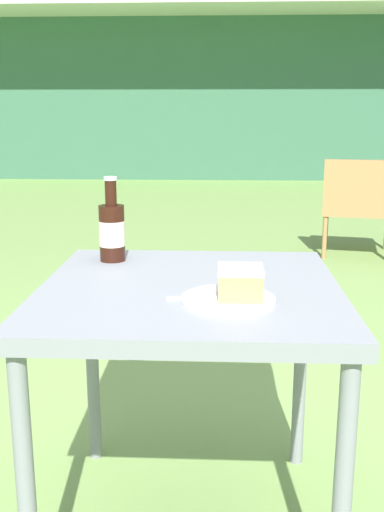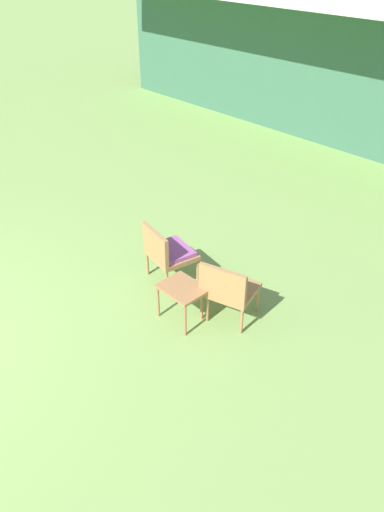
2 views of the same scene
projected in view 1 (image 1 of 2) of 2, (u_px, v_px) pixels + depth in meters
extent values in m
cube|color=#38664C|center=(177.00, 84.00, 11.23)|extent=(10.38, 3.32, 3.21)
cube|color=silver|center=(165.00, 5.00, 8.80)|extent=(9.87, 1.20, 0.12)
cylinder|color=#9E7547|center=(326.00, 227.00, 5.04)|extent=(0.04, 0.04, 0.33)
cylinder|color=#9E7547|center=(325.00, 237.00, 4.62)|extent=(0.04, 0.04, 0.33)
cube|color=#9E7547|center=(358.00, 209.00, 4.73)|extent=(0.63, 0.59, 0.06)
cube|color=#9E7547|center=(361.00, 185.00, 4.47)|extent=(0.55, 0.15, 0.37)
cube|color=#995193|center=(359.00, 202.00, 4.72)|extent=(0.56, 0.51, 0.05)
cube|color=gray|center=(190.00, 293.00, 1.49)|extent=(0.74, 0.75, 0.04)
cylinder|color=gray|center=(26.00, 494.00, 1.26)|extent=(0.04, 0.04, 0.66)
cylinder|color=gray|center=(342.00, 504.00, 1.23)|extent=(0.04, 0.04, 0.66)
cylinder|color=gray|center=(92.00, 364.00, 1.91)|extent=(0.04, 0.04, 0.66)
cylinder|color=gray|center=(300.00, 368.00, 1.88)|extent=(0.04, 0.04, 0.66)
cylinder|color=white|center=(228.00, 299.00, 1.36)|extent=(0.21, 0.21, 0.01)
cube|color=tan|center=(240.00, 285.00, 1.35)|extent=(0.10, 0.10, 0.06)
cube|color=silver|center=(241.00, 270.00, 1.34)|extent=(0.10, 0.10, 0.01)
cylinder|color=black|center=(112.00, 233.00, 1.71)|extent=(0.07, 0.07, 0.16)
cylinder|color=black|center=(111.00, 193.00, 1.69)|extent=(0.03, 0.03, 0.07)
cylinder|color=silver|center=(110.00, 178.00, 1.68)|extent=(0.04, 0.04, 0.01)
cylinder|color=beige|center=(112.00, 233.00, 1.71)|extent=(0.07, 0.07, 0.07)
cube|color=silver|center=(203.00, 298.00, 1.37)|extent=(0.17, 0.03, 0.01)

